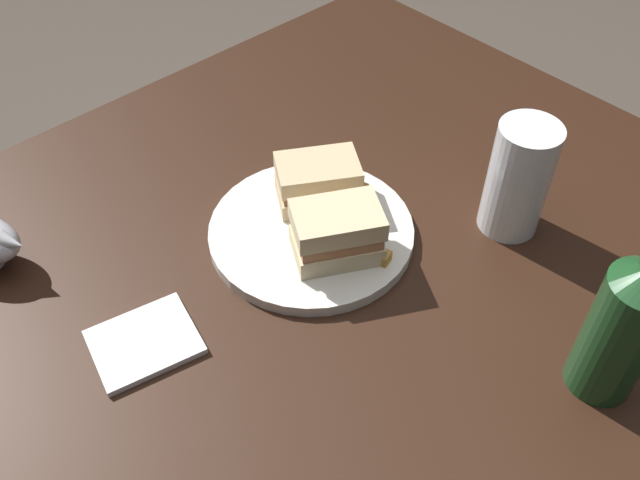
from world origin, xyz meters
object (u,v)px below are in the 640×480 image
sandwich_half_right (318,182)px  plate (311,232)px  pint_glass (517,185)px  cider_bottle (627,322)px  sandwich_half_left (337,233)px  napkin (144,342)px

sandwich_half_right → plate: bearing=-142.1°
pint_glass → cider_bottle: bearing=-120.4°
sandwich_half_left → cider_bottle: bearing=-74.4°
sandwich_half_right → napkin: (-0.28, -0.03, -0.04)m
sandwich_half_left → sandwich_half_right: sandwich_half_left is taller
plate → napkin: (-0.24, 0.00, -0.00)m
plate → sandwich_half_left: (-0.01, -0.05, 0.04)m
sandwich_half_left → sandwich_half_right: bearing=60.6°
pint_glass → cider_bottle: cider_bottle is taller
cider_bottle → plate: bearing=102.4°
plate → napkin: bearing=179.5°
sandwich_half_left → cider_bottle: (0.08, -0.30, 0.05)m
sandwich_half_right → pint_glass: (0.16, -0.18, 0.02)m
plate → pint_glass: size_ratio=1.70×
sandwich_half_left → napkin: bearing=167.2°
sandwich_half_left → pint_glass: (0.20, -0.10, 0.01)m
plate → sandwich_half_left: bearing=-96.8°
plate → pint_glass: bearing=-37.5°
pint_glass → sandwich_half_left: bearing=153.8°
plate → cider_bottle: cider_bottle is taller
pint_glass → cider_bottle: 0.24m
sandwich_half_left → pint_glass: bearing=-26.2°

